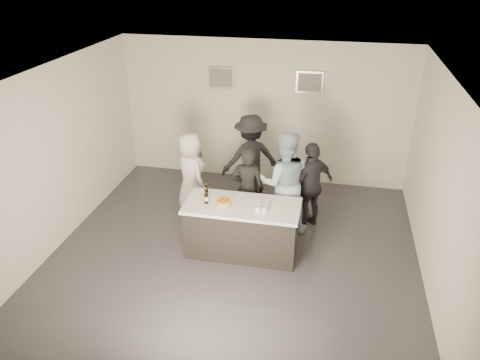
{
  "coord_description": "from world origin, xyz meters",
  "views": [
    {
      "loc": [
        1.4,
        -6.27,
        4.61
      ],
      "look_at": [
        0.0,
        0.5,
        1.15
      ],
      "focal_mm": 35.0,
      "sensor_mm": 36.0,
      "label": 1
    }
  ],
  "objects_px": {
    "bar_counter": "(242,228)",
    "person_main_blue": "(284,182)",
    "person_main_black": "(247,190)",
    "beer_bottle_b": "(206,196)",
    "cake": "(224,203)",
    "person_guest_left": "(191,174)",
    "beer_bottle_a": "(206,191)",
    "person_guest_right": "(311,185)",
    "person_guest_back": "(251,158)"
  },
  "relations": [
    {
      "from": "beer_bottle_a",
      "to": "person_guest_left",
      "type": "xyz_separation_m",
      "value": [
        -0.6,
        1.06,
        -0.24
      ]
    },
    {
      "from": "person_main_black",
      "to": "person_guest_back",
      "type": "distance_m",
      "value": 1.18
    },
    {
      "from": "person_main_blue",
      "to": "person_guest_back",
      "type": "relative_size",
      "value": 1.06
    },
    {
      "from": "beer_bottle_b",
      "to": "person_guest_right",
      "type": "height_order",
      "value": "person_guest_right"
    },
    {
      "from": "bar_counter",
      "to": "person_guest_right",
      "type": "height_order",
      "value": "person_guest_right"
    },
    {
      "from": "cake",
      "to": "person_guest_back",
      "type": "height_order",
      "value": "person_guest_back"
    },
    {
      "from": "beer_bottle_a",
      "to": "person_guest_right",
      "type": "xyz_separation_m",
      "value": [
        1.65,
        0.99,
        -0.22
      ]
    },
    {
      "from": "beer_bottle_a",
      "to": "person_main_blue",
      "type": "relative_size",
      "value": 0.14
    },
    {
      "from": "person_main_black",
      "to": "person_guest_left",
      "type": "distance_m",
      "value": 1.24
    },
    {
      "from": "bar_counter",
      "to": "person_main_black",
      "type": "relative_size",
      "value": 1.16
    },
    {
      "from": "beer_bottle_a",
      "to": "person_guest_right",
      "type": "relative_size",
      "value": 0.16
    },
    {
      "from": "person_main_black",
      "to": "person_main_blue",
      "type": "bearing_deg",
      "value": -175.45
    },
    {
      "from": "bar_counter",
      "to": "person_main_black",
      "type": "distance_m",
      "value": 0.8
    },
    {
      "from": "person_guest_right",
      "to": "person_guest_left",
      "type": "bearing_deg",
      "value": -46.08
    },
    {
      "from": "person_main_blue",
      "to": "person_guest_right",
      "type": "xyz_separation_m",
      "value": [
        0.46,
        0.23,
        -0.13
      ]
    },
    {
      "from": "person_guest_left",
      "to": "person_guest_back",
      "type": "xyz_separation_m",
      "value": [
        1.0,
        0.74,
        0.09
      ]
    },
    {
      "from": "beer_bottle_b",
      "to": "person_main_black",
      "type": "height_order",
      "value": "person_main_black"
    },
    {
      "from": "beer_bottle_b",
      "to": "cake",
      "type": "bearing_deg",
      "value": -3.52
    },
    {
      "from": "beer_bottle_b",
      "to": "person_guest_left",
      "type": "bearing_deg",
      "value": 117.95
    },
    {
      "from": "beer_bottle_a",
      "to": "beer_bottle_b",
      "type": "bearing_deg",
      "value": -75.07
    },
    {
      "from": "beer_bottle_b",
      "to": "person_main_blue",
      "type": "height_order",
      "value": "person_main_blue"
    },
    {
      "from": "person_main_blue",
      "to": "person_guest_back",
      "type": "distance_m",
      "value": 1.3
    },
    {
      "from": "beer_bottle_a",
      "to": "bar_counter",
      "type": "bearing_deg",
      "value": -8.17
    },
    {
      "from": "person_guest_left",
      "to": "person_main_black",
      "type": "bearing_deg",
      "value": -156.58
    },
    {
      "from": "person_guest_left",
      "to": "person_main_blue",
      "type": "bearing_deg",
      "value": -145.61
    },
    {
      "from": "bar_counter",
      "to": "person_guest_back",
      "type": "height_order",
      "value": "person_guest_back"
    },
    {
      "from": "person_guest_right",
      "to": "beer_bottle_b",
      "type": "bearing_deg",
      "value": -8.98
    },
    {
      "from": "person_main_blue",
      "to": "person_guest_left",
      "type": "height_order",
      "value": "person_main_blue"
    },
    {
      "from": "person_guest_left",
      "to": "person_guest_right",
      "type": "height_order",
      "value": "person_guest_right"
    },
    {
      "from": "cake",
      "to": "person_guest_right",
      "type": "relative_size",
      "value": 0.15
    },
    {
      "from": "person_guest_right",
      "to": "person_main_blue",
      "type": "bearing_deg",
      "value": -17.78
    },
    {
      "from": "cake",
      "to": "person_guest_right",
      "type": "xyz_separation_m",
      "value": [
        1.32,
        1.16,
        -0.13
      ]
    },
    {
      "from": "bar_counter",
      "to": "person_main_blue",
      "type": "relative_size",
      "value": 0.99
    },
    {
      "from": "beer_bottle_a",
      "to": "person_guest_back",
      "type": "bearing_deg",
      "value": 77.33
    },
    {
      "from": "person_main_blue",
      "to": "person_guest_right",
      "type": "bearing_deg",
      "value": -162.92
    },
    {
      "from": "beer_bottle_b",
      "to": "person_guest_back",
      "type": "height_order",
      "value": "person_guest_back"
    },
    {
      "from": "bar_counter",
      "to": "person_main_blue",
      "type": "bearing_deg",
      "value": 56.15
    },
    {
      "from": "beer_bottle_a",
      "to": "beer_bottle_b",
      "type": "relative_size",
      "value": 1.0
    },
    {
      "from": "person_main_black",
      "to": "person_guest_back",
      "type": "relative_size",
      "value": 0.9
    },
    {
      "from": "bar_counter",
      "to": "person_guest_right",
      "type": "xyz_separation_m",
      "value": [
        1.03,
        1.08,
        0.36
      ]
    },
    {
      "from": "beer_bottle_b",
      "to": "person_main_black",
      "type": "distance_m",
      "value": 0.97
    },
    {
      "from": "cake",
      "to": "beer_bottle_b",
      "type": "distance_m",
      "value": 0.31
    },
    {
      "from": "person_main_black",
      "to": "person_main_blue",
      "type": "relative_size",
      "value": 0.85
    },
    {
      "from": "cake",
      "to": "person_main_blue",
      "type": "distance_m",
      "value": 1.27
    },
    {
      "from": "cake",
      "to": "person_guest_right",
      "type": "distance_m",
      "value": 1.76
    },
    {
      "from": "cake",
      "to": "person_guest_left",
      "type": "height_order",
      "value": "person_guest_left"
    },
    {
      "from": "beer_bottle_a",
      "to": "person_main_blue",
      "type": "bearing_deg",
      "value": 32.69
    },
    {
      "from": "beer_bottle_a",
      "to": "person_guest_left",
      "type": "distance_m",
      "value": 1.24
    },
    {
      "from": "cake",
      "to": "person_guest_left",
      "type": "relative_size",
      "value": 0.15
    },
    {
      "from": "beer_bottle_a",
      "to": "person_main_black",
      "type": "bearing_deg",
      "value": 48.01
    }
  ]
}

